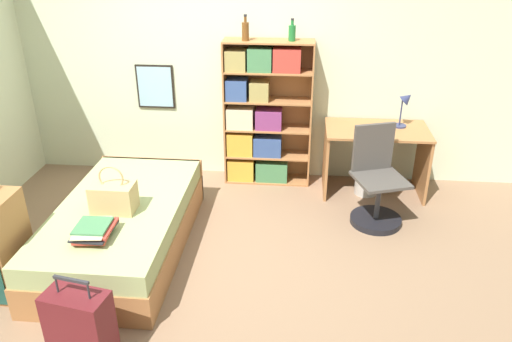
# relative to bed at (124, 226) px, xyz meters

# --- Properties ---
(ground_plane) EXTENTS (14.00, 14.00, 0.00)m
(ground_plane) POSITION_rel_bed_xyz_m (0.61, -0.02, -0.23)
(ground_plane) COLOR #84664C
(wall_back) EXTENTS (10.00, 0.09, 2.60)m
(wall_back) POSITION_rel_bed_xyz_m (0.61, 1.71, 1.07)
(wall_back) COLOR beige
(wall_back) RESTS_ON ground_plane
(bed) EXTENTS (1.08, 2.02, 0.47)m
(bed) POSITION_rel_bed_xyz_m (0.00, 0.00, 0.00)
(bed) COLOR #A36B3D
(bed) RESTS_ON ground_plane
(handbag) EXTENTS (0.37, 0.24, 0.42)m
(handbag) POSITION_rel_bed_xyz_m (-0.00, -0.12, 0.37)
(handbag) COLOR tan
(handbag) RESTS_ON bed
(book_stack_on_bed) EXTENTS (0.30, 0.37, 0.11)m
(book_stack_on_bed) POSITION_rel_bed_xyz_m (-0.01, -0.55, 0.29)
(book_stack_on_bed) COLOR #99894C
(book_stack_on_bed) RESTS_ON bed
(suitcase) EXTENTS (0.45, 0.29, 0.69)m
(suitcase) POSITION_rel_bed_xyz_m (0.17, -1.35, 0.05)
(suitcase) COLOR #5B191E
(suitcase) RESTS_ON ground_plane
(bookcase) EXTENTS (0.97, 0.30, 1.62)m
(bookcase) POSITION_rel_bed_xyz_m (1.11, 1.51, 0.55)
(bookcase) COLOR #A36B3D
(bookcase) RESTS_ON ground_plane
(bottle_green) EXTENTS (0.07, 0.07, 0.26)m
(bottle_green) POSITION_rel_bed_xyz_m (0.96, 1.48, 1.49)
(bottle_green) COLOR brown
(bottle_green) RESTS_ON bookcase
(bottle_brown) EXTENTS (0.07, 0.07, 0.23)m
(bottle_brown) POSITION_rel_bed_xyz_m (1.44, 1.50, 1.48)
(bottle_brown) COLOR #1E6B2D
(bottle_brown) RESTS_ON bookcase
(desk) EXTENTS (1.09, 0.65, 0.75)m
(desk) POSITION_rel_bed_xyz_m (2.39, 1.34, 0.28)
(desk) COLOR #A36B3D
(desk) RESTS_ON ground_plane
(desk_lamp) EXTENTS (0.20, 0.15, 0.40)m
(desk_lamp) POSITION_rel_bed_xyz_m (2.66, 1.44, 0.78)
(desk_lamp) COLOR navy
(desk_lamp) RESTS_ON desk
(desk_chair) EXTENTS (0.59, 0.59, 0.98)m
(desk_chair) POSITION_rel_bed_xyz_m (2.34, 0.70, 0.08)
(desk_chair) COLOR black
(desk_chair) RESTS_ON ground_plane
(waste_bin) EXTENTS (0.25, 0.25, 0.27)m
(waste_bin) POSITION_rel_bed_xyz_m (2.32, 1.28, -0.10)
(waste_bin) COLOR #B7B2A8
(waste_bin) RESTS_ON ground_plane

